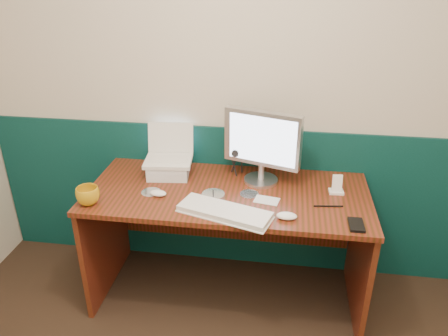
% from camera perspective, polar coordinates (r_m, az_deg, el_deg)
% --- Properties ---
extents(back_wall, '(3.50, 0.04, 2.50)m').
position_cam_1_polar(back_wall, '(2.63, 4.23, 10.28)').
color(back_wall, beige).
rests_on(back_wall, ground).
extents(wainscot, '(3.48, 0.02, 1.00)m').
position_cam_1_polar(wainscot, '(2.91, 3.74, -4.15)').
color(wainscot, '#07302D').
rests_on(wainscot, ground).
extents(desk, '(1.60, 0.70, 0.75)m').
position_cam_1_polar(desk, '(2.69, 0.47, -10.08)').
color(desk, '#3C200B').
rests_on(desk, ground).
extents(laptop_riser, '(0.26, 0.23, 0.08)m').
position_cam_1_polar(laptop_riser, '(2.67, -7.21, -0.12)').
color(laptop_riser, white).
rests_on(laptop_riser, desk).
extents(laptop, '(0.30, 0.24, 0.23)m').
position_cam_1_polar(laptop, '(2.61, -7.40, 3.01)').
color(laptop, white).
rests_on(laptop, laptop_riser).
extents(monitor, '(0.47, 0.26, 0.45)m').
position_cam_1_polar(monitor, '(2.51, 5.01, 2.83)').
color(monitor, silver).
rests_on(monitor, desk).
extents(keyboard, '(0.51, 0.30, 0.03)m').
position_cam_1_polar(keyboard, '(2.27, 0.07, -5.80)').
color(keyboard, white).
rests_on(keyboard, desk).
extents(mouse_right, '(0.11, 0.06, 0.04)m').
position_cam_1_polar(mouse_right, '(2.25, 8.20, -6.22)').
color(mouse_right, white).
rests_on(mouse_right, desk).
extents(mouse_left, '(0.10, 0.07, 0.03)m').
position_cam_1_polar(mouse_left, '(2.46, -8.61, -3.27)').
color(mouse_left, white).
rests_on(mouse_left, desk).
extents(mug, '(0.13, 0.13, 0.10)m').
position_cam_1_polar(mug, '(2.45, -17.35, -3.47)').
color(mug, '#C39012').
rests_on(mug, desk).
extents(camcorder, '(0.09, 0.13, 0.20)m').
position_cam_1_polar(camcorder, '(2.65, 1.70, 1.22)').
color(camcorder, '#B8B8BD').
rests_on(camcorder, desk).
extents(cd_spindle, '(0.13, 0.13, 0.03)m').
position_cam_1_polar(cd_spindle, '(2.42, -1.41, -3.63)').
color(cd_spindle, silver).
rests_on(cd_spindle, desk).
extents(cd_loose_a, '(0.11, 0.11, 0.00)m').
position_cam_1_polar(cd_loose_a, '(2.51, -9.50, -3.11)').
color(cd_loose_a, silver).
rests_on(cd_loose_a, desk).
extents(cd_loose_b, '(0.11, 0.11, 0.00)m').
position_cam_1_polar(cd_loose_b, '(2.46, 3.32, -3.39)').
color(cd_loose_b, silver).
rests_on(cd_loose_b, desk).
extents(pen, '(0.16, 0.03, 0.01)m').
position_cam_1_polar(pen, '(2.40, 13.48, -4.86)').
color(pen, black).
rests_on(pen, desk).
extents(papers, '(0.15, 0.11, 0.00)m').
position_cam_1_polar(papers, '(2.41, 5.59, -4.22)').
color(papers, white).
rests_on(papers, desk).
extents(dock, '(0.08, 0.07, 0.02)m').
position_cam_1_polar(dock, '(2.55, 14.42, -3.00)').
color(dock, white).
rests_on(dock, desk).
extents(music_player, '(0.06, 0.03, 0.10)m').
position_cam_1_polar(music_player, '(2.52, 14.56, -1.89)').
color(music_player, white).
rests_on(music_player, dock).
extents(pda, '(0.07, 0.12, 0.01)m').
position_cam_1_polar(pda, '(2.27, 16.90, -7.12)').
color(pda, black).
rests_on(pda, desk).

